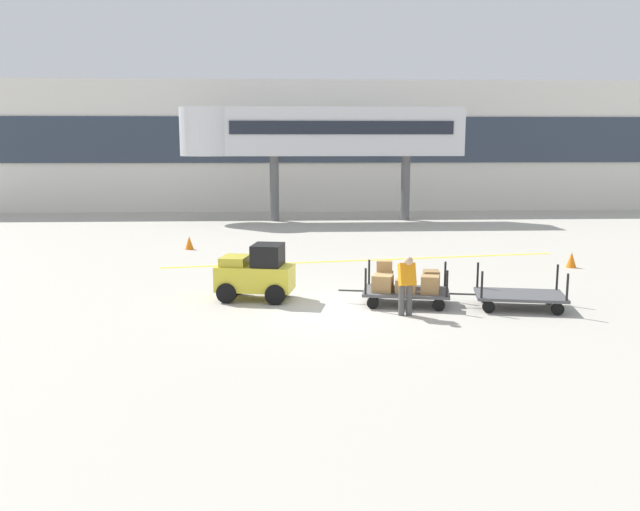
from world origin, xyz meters
TOP-DOWN VIEW (x-y plane):
  - ground_plane at (0.00, 0.00)m, footprint 120.00×120.00m
  - apron_lead_line at (1.56, 7.21)m, footprint 14.93×2.61m
  - terminal_building at (0.00, 25.98)m, footprint 46.38×2.51m
  - jet_bridge at (-0.09, 19.99)m, footprint 15.35×3.00m
  - baggage_tug at (-2.26, 1.10)m, footprint 2.27×1.57m
  - baggage_cart_lead at (1.81, 0.33)m, footprint 3.08×1.81m
  - baggage_cart_middle at (4.77, -0.26)m, footprint 3.08×1.81m
  - baggage_handler at (1.62, -0.90)m, footprint 0.44×0.46m
  - safety_cone_near at (-5.40, 10.12)m, footprint 0.36×0.36m
  - safety_cone_far at (8.59, 5.43)m, footprint 0.36×0.36m

SIDE VIEW (x-z plane):
  - ground_plane at x=0.00m, z-range 0.00..0.00m
  - apron_lead_line at x=1.56m, z-range 0.00..0.01m
  - safety_cone_near at x=-5.40m, z-range 0.00..0.55m
  - safety_cone_far at x=8.59m, z-range 0.00..0.55m
  - baggage_cart_middle at x=4.77m, z-range -0.20..0.90m
  - baggage_cart_lead at x=1.81m, z-range -0.03..1.12m
  - baggage_tug at x=-2.26m, z-range -0.04..1.54m
  - baggage_handler at x=1.62m, z-range 0.08..1.65m
  - terminal_building at x=0.00m, z-range 0.01..8.09m
  - jet_bridge at x=-0.09m, z-range 1.73..7.91m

